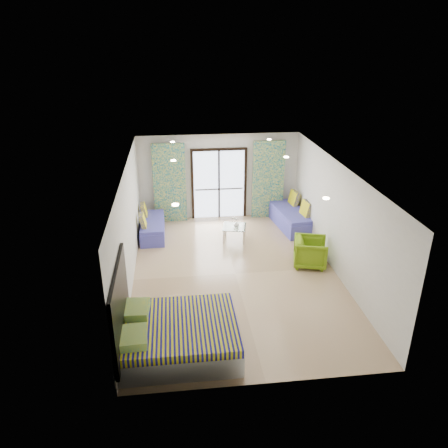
{
  "coord_description": "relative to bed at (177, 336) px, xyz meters",
  "views": [
    {
      "loc": [
        -1.39,
        -9.37,
        5.48
      ],
      "look_at": [
        -0.22,
        0.49,
        1.15
      ],
      "focal_mm": 35.0,
      "sensor_mm": 36.0,
      "label": 1
    }
  ],
  "objects": [
    {
      "name": "headboard",
      "position": [
        -0.98,
        0.0,
        0.73
      ],
      "size": [
        0.06,
        2.1,
        1.5
      ],
      "primitive_type": "cube",
      "color": "black",
      "rests_on": "floor"
    },
    {
      "name": "wall_right",
      "position": [
        3.98,
        2.7,
        1.03
      ],
      "size": [
        0.01,
        7.5,
        2.7
      ],
      "primitive_type": null,
      "color": "silver",
      "rests_on": "ground"
    },
    {
      "name": "daybed_left",
      "position": [
        -0.64,
        5.23,
        -0.05
      ],
      "size": [
        0.7,
        1.75,
        0.86
      ],
      "rotation": [
        0.0,
        0.0,
        0.01
      ],
      "color": "#4949AE",
      "rests_on": "floor"
    },
    {
      "name": "curtain_left",
      "position": [
        -0.07,
        6.27,
        0.93
      ],
      "size": [
        1.0,
        0.1,
        2.5
      ],
      "primitive_type": "cube",
      "color": "silver",
      "rests_on": "floor"
    },
    {
      "name": "wall_front",
      "position": [
        1.48,
        -1.05,
        1.03
      ],
      "size": [
        5.0,
        0.01,
        2.7
      ],
      "primitive_type": null,
      "color": "silver",
      "rests_on": "ground"
    },
    {
      "name": "downlight_b",
      "position": [
        2.88,
        0.7,
        2.35
      ],
      "size": [
        0.12,
        0.12,
        0.02
      ],
      "primitive_type": "cylinder",
      "color": "#FFE0B2",
      "rests_on": "ceiling"
    },
    {
      "name": "daybed_right",
      "position": [
        3.6,
        5.38,
        -0.01
      ],
      "size": [
        1.01,
        2.06,
        0.98
      ],
      "rotation": [
        0.0,
        0.0,
        0.13
      ],
      "color": "#4949AE",
      "rests_on": "floor"
    },
    {
      "name": "armchair",
      "position": [
        3.45,
        2.92,
        0.09
      ],
      "size": [
        0.92,
        0.96,
        0.82
      ],
      "primitive_type": "imported",
      "rotation": [
        0.0,
        0.0,
        1.32
      ],
      "color": "#678F12",
      "rests_on": "floor"
    },
    {
      "name": "switch_plate",
      "position": [
        -0.99,
        1.25,
        0.73
      ],
      "size": [
        0.02,
        0.1,
        0.1
      ],
      "primitive_type": "cube",
      "color": "silver",
      "rests_on": "wall_left"
    },
    {
      "name": "ceiling",
      "position": [
        1.48,
        2.7,
        2.38
      ],
      "size": [
        5.0,
        7.5,
        0.01
      ],
      "primitive_type": null,
      "color": "silver",
      "rests_on": "ground"
    },
    {
      "name": "downlight_e",
      "position": [
        0.08,
        5.7,
        2.35
      ],
      "size": [
        0.12,
        0.12,
        0.02
      ],
      "primitive_type": "cylinder",
      "color": "#FFE0B2",
      "rests_on": "ceiling"
    },
    {
      "name": "wall_back",
      "position": [
        1.48,
        6.45,
        1.03
      ],
      "size": [
        5.0,
        0.01,
        2.7
      ],
      "primitive_type": null,
      "color": "silver",
      "rests_on": "ground"
    },
    {
      "name": "downlight_d",
      "position": [
        2.88,
        3.7,
        2.35
      ],
      "size": [
        0.12,
        0.12,
        0.02
      ],
      "primitive_type": "cylinder",
      "color": "#FFE0B2",
      "rests_on": "ceiling"
    },
    {
      "name": "wall_left",
      "position": [
        -1.02,
        2.7,
        1.03
      ],
      "size": [
        0.01,
        7.5,
        2.7
      ],
      "primitive_type": null,
      "color": "silver",
      "rests_on": "ground"
    },
    {
      "name": "floor",
      "position": [
        1.48,
        2.7,
        -0.32
      ],
      "size": [
        5.0,
        7.5,
        0.01
      ],
      "primitive_type": null,
      "color": "#987A5A",
      "rests_on": "ground"
    },
    {
      "name": "curtain_right",
      "position": [
        3.03,
        6.27,
        0.93
      ],
      "size": [
        1.0,
        0.1,
        2.5
      ],
      "primitive_type": "cube",
      "color": "silver",
      "rests_on": "floor"
    },
    {
      "name": "downlight_a",
      "position": [
        0.08,
        0.7,
        2.35
      ],
      "size": [
        0.12,
        0.12,
        0.02
      ],
      "primitive_type": "cylinder",
      "color": "#FFE0B2",
      "rests_on": "ceiling"
    },
    {
      "name": "vase",
      "position": [
        1.78,
        4.58,
        0.19
      ],
      "size": [
        0.18,
        0.19,
        0.16
      ],
      "primitive_type": "imported",
      "rotation": [
        0.0,
        0.0,
        0.15
      ],
      "color": "white",
      "rests_on": "coffee_table"
    },
    {
      "name": "coffee_table",
      "position": [
        1.73,
        4.63,
        0.07
      ],
      "size": [
        0.77,
        0.77,
        0.75
      ],
      "rotation": [
        0.0,
        0.0,
        -0.21
      ],
      "color": "silver",
      "rests_on": "floor"
    },
    {
      "name": "bed",
      "position": [
        0.0,
        0.0,
        0.0
      ],
      "size": [
        2.2,
        1.8,
        0.76
      ],
      "color": "silver",
      "rests_on": "floor"
    },
    {
      "name": "balcony_door",
      "position": [
        1.48,
        6.42,
        0.94
      ],
      "size": [
        1.76,
        0.08,
        2.28
      ],
      "color": "black",
      "rests_on": "floor"
    },
    {
      "name": "downlight_c",
      "position": [
        0.08,
        3.7,
        2.35
      ],
      "size": [
        0.12,
        0.12,
        0.02
      ],
      "primitive_type": "cylinder",
      "color": "#FFE0B2",
      "rests_on": "ceiling"
    },
    {
      "name": "balcony_rail",
      "position": [
        1.48,
        6.43,
        0.63
      ],
      "size": [
        1.52,
        0.03,
        0.04
      ],
      "primitive_type": "cube",
      "color": "#595451",
      "rests_on": "balcony_door"
    },
    {
      "name": "downlight_f",
      "position": [
        2.88,
        5.7,
        2.35
      ],
      "size": [
        0.12,
        0.12,
        0.02
      ],
      "primitive_type": "cylinder",
      "color": "#FFE0B2",
      "rests_on": "ceiling"
    }
  ]
}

